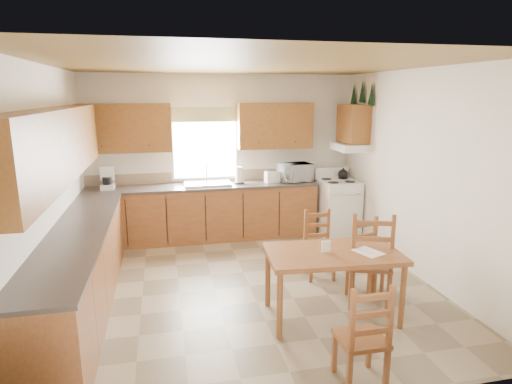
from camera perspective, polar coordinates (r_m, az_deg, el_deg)
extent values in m
plane|color=gray|center=(5.55, -0.87, -12.42)|extent=(4.50, 4.50, 0.00)
plane|color=olive|center=(5.02, -0.98, 16.63)|extent=(4.50, 4.50, 0.00)
plane|color=white|center=(5.17, -26.15, 0.15)|extent=(4.50, 4.50, 0.00)
plane|color=white|center=(5.98, 20.75, 2.21)|extent=(4.50, 4.50, 0.00)
plane|color=white|center=(7.30, -4.45, 4.83)|extent=(4.50, 4.50, 0.00)
plane|color=white|center=(3.02, 7.67, -7.06)|extent=(4.50, 4.50, 0.00)
cube|color=brown|center=(7.16, -6.96, -2.85)|extent=(3.75, 0.60, 0.88)
cube|color=brown|center=(5.23, -22.29, -9.82)|extent=(0.60, 3.60, 0.88)
cube|color=#443A37|center=(7.05, -7.06, 0.76)|extent=(3.75, 0.63, 0.04)
cube|color=#443A37|center=(5.08, -22.73, -5.01)|extent=(0.63, 3.60, 0.04)
cube|color=#8B765C|center=(7.31, -7.31, 2.07)|extent=(3.75, 0.01, 0.18)
cube|color=brown|center=(7.04, -17.03, 8.14)|extent=(1.41, 0.33, 0.75)
cube|color=brown|center=(7.26, 2.50, 8.82)|extent=(1.25, 0.33, 0.75)
cube|color=brown|center=(4.91, -25.26, 5.62)|extent=(0.33, 3.60, 0.75)
cube|color=brown|center=(7.26, 12.85, 8.87)|extent=(0.33, 0.62, 0.62)
cube|color=white|center=(7.28, 12.34, 5.89)|extent=(0.44, 0.62, 0.12)
cube|color=white|center=(7.21, -6.82, 6.28)|extent=(1.13, 0.02, 1.18)
cube|color=white|center=(7.21, -6.81, 6.28)|extent=(1.05, 0.01, 1.10)
cube|color=#517037|center=(7.14, -6.90, 10.24)|extent=(1.19, 0.01, 0.24)
cube|color=silver|center=(7.05, -6.47, 1.10)|extent=(0.75, 0.45, 0.04)
cone|color=black|center=(7.02, 15.16, 12.54)|extent=(0.22, 0.22, 0.36)
cone|color=black|center=(7.30, 14.01, 12.92)|extent=(0.22, 0.22, 0.36)
cone|color=black|center=(7.59, 12.90, 12.66)|extent=(0.22, 0.22, 0.36)
cube|color=white|center=(7.46, 10.75, -2.13)|extent=(0.67, 0.69, 0.93)
cube|color=white|center=(7.07, -19.24, 1.64)|extent=(0.26, 0.28, 0.32)
cylinder|color=white|center=(7.09, -2.28, 2.25)|extent=(0.13, 0.13, 0.28)
cube|color=white|center=(7.20, 2.17, 2.05)|extent=(0.26, 0.19, 0.19)
imported|color=white|center=(7.32, 5.17, 2.63)|extent=(0.56, 0.44, 0.30)
cube|color=brown|center=(4.78, 10.06, -12.02)|extent=(1.45, 0.90, 0.75)
cube|color=brown|center=(5.08, 14.79, -8.48)|extent=(0.59, 0.57, 1.12)
cube|color=brown|center=(3.82, 13.88, -17.62)|extent=(0.39, 0.37, 0.92)
cube|color=brown|center=(5.70, 8.49, -7.05)|extent=(0.39, 0.37, 0.88)
cube|color=brown|center=(5.38, 15.25, -8.49)|extent=(0.46, 0.44, 0.90)
cube|color=white|center=(4.70, 14.75, -7.74)|extent=(0.31, 0.35, 0.00)
cube|color=white|center=(4.59, 9.32, -7.19)|extent=(0.09, 0.02, 0.12)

